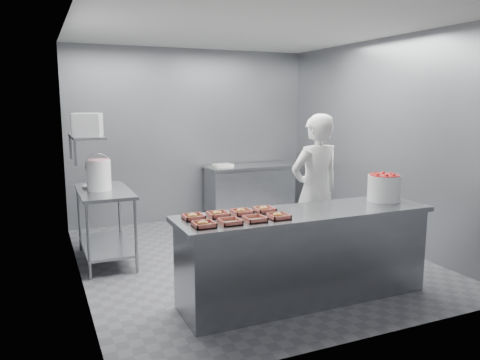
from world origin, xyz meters
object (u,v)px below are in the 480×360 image
object	(u,v)px
service_counter	(305,255)
glaze_bucket	(99,174)
tray_4	(193,217)
strawberry_tub	(384,187)
tray_2	(255,219)
tray_7	(264,209)
prep_table	(105,214)
tray_5	(218,214)
tray_3	(278,216)
tray_6	(242,212)
appliance	(87,125)
back_counter	(250,191)
tray_0	(204,224)
worker	(315,191)
tray_1	(230,221)

from	to	relation	value
service_counter	glaze_bucket	world-z (taller)	glaze_bucket
tray_4	strawberry_tub	bearing A→B (deg)	-1.51
tray_2	tray_7	world-z (taller)	tray_7
prep_table	tray_5	distance (m)	2.00
tray_3	tray_6	size ratio (longest dim) A/B	1.00
appliance	tray_3	bearing A→B (deg)	-38.00
tray_4	tray_6	size ratio (longest dim) A/B	1.00
back_counter	tray_3	size ratio (longest dim) A/B	8.01
tray_3	tray_2	bearing A→B (deg)	180.00
strawberry_tub	prep_table	bearing A→B (deg)	145.13
tray_7	appliance	bearing A→B (deg)	131.69
strawberry_tub	appliance	xyz separation A→B (m)	(-2.84, 1.67, 0.64)
prep_table	tray_2	distance (m)	2.36
tray_4	tray_5	bearing A→B (deg)	0.00
tray_2	back_counter	bearing A→B (deg)	65.87
tray_5	appliance	world-z (taller)	appliance
tray_7	back_counter	bearing A→B (deg)	67.55
tray_3	tray_7	distance (m)	0.29
prep_table	tray_7	size ratio (longest dim) A/B	6.40
tray_3	tray_5	world-z (taller)	same
back_counter	appliance	xyz separation A→B (m)	(-2.72, -1.49, 1.24)
strawberry_tub	tray_7	bearing A→B (deg)	177.71
tray_4	appliance	world-z (taller)	appliance
tray_0	strawberry_tub	size ratio (longest dim) A/B	0.54
tray_6	tray_7	distance (m)	0.24
worker	back_counter	bearing A→B (deg)	-101.12
worker	tray_7	bearing A→B (deg)	28.84
service_counter	tray_6	xyz separation A→B (m)	(-0.62, 0.14, 0.47)
back_counter	tray_7	size ratio (longest dim) A/B	8.01
tray_4	tray_6	world-z (taller)	same
tray_5	tray_6	bearing A→B (deg)	0.00
tray_1	tray_5	world-z (taller)	tray_5
tray_1	tray_5	bearing A→B (deg)	90.60
prep_table	tray_1	size ratio (longest dim) A/B	6.40
tray_6	glaze_bucket	xyz separation A→B (m)	(-1.08, 1.80, 0.17)
tray_7	glaze_bucket	distance (m)	2.24
tray_1	tray_6	distance (m)	0.37
tray_2	tray_3	xyz separation A→B (m)	(0.24, -0.00, 0.00)
back_counter	strawberry_tub	size ratio (longest dim) A/B	4.35
tray_1	strawberry_tub	bearing A→B (deg)	7.00
tray_2	worker	xyz separation A→B (m)	(1.25, 0.96, -0.01)
prep_table	tray_7	bearing A→B (deg)	-54.96
service_counter	tray_2	world-z (taller)	tray_2
tray_7	tray_1	bearing A→B (deg)	-148.92
back_counter	appliance	size ratio (longest dim) A/B	4.33
worker	glaze_bucket	bearing A→B (deg)	-30.68
tray_1	tray_3	xyz separation A→B (m)	(0.48, -0.00, 0.00)
tray_6	worker	distance (m)	1.42
appliance	worker	bearing A→B (deg)	-6.18
prep_table	tray_1	bearing A→B (deg)	-69.34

